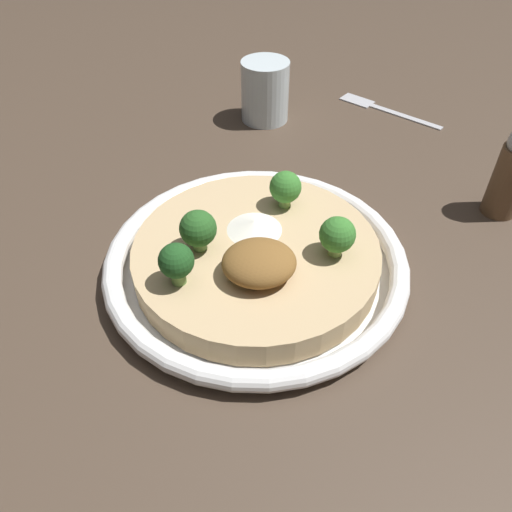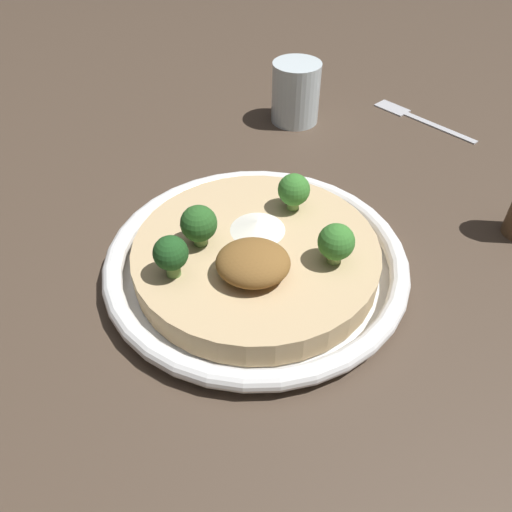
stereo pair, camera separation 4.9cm
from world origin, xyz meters
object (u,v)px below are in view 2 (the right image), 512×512
(drinking_glass, at_px, (296,93))
(broccoli_left, at_px, (336,243))
(broccoli_front_left, at_px, (294,190))
(broccoli_back_right, at_px, (171,254))
(broccoli_right, at_px, (199,224))
(fork_utensil, at_px, (414,116))
(risotto_bowl, at_px, (256,259))

(drinking_glass, bearing_deg, broccoli_left, 96.56)
(broccoli_left, height_order, broccoli_front_left, same)
(broccoli_back_right, relative_size, broccoli_right, 0.99)
(broccoli_right, distance_m, fork_utensil, 0.43)
(risotto_bowl, relative_size, fork_utensil, 2.26)
(risotto_bowl, height_order, drinking_glass, drinking_glass)
(risotto_bowl, xyz_separation_m, broccoli_back_right, (0.07, 0.04, 0.04))
(fork_utensil, bearing_deg, broccoli_right, 95.28)
(broccoli_front_left, bearing_deg, drinking_glass, -90.09)
(risotto_bowl, height_order, broccoli_front_left, broccoli_front_left)
(broccoli_back_right, relative_size, broccoli_front_left, 1.04)
(broccoli_front_left, xyz_separation_m, drinking_glass, (-0.00, -0.26, -0.01))
(broccoli_front_left, bearing_deg, broccoli_right, 34.55)
(broccoli_front_left, bearing_deg, risotto_bowl, 60.74)
(broccoli_right, bearing_deg, drinking_glass, -105.63)
(drinking_glass, relative_size, fork_utensil, 0.64)
(risotto_bowl, xyz_separation_m, broccoli_front_left, (-0.03, -0.06, 0.04))
(risotto_bowl, bearing_deg, broccoli_left, 167.27)
(broccoli_right, bearing_deg, broccoli_front_left, -145.45)
(risotto_bowl, height_order, broccoli_left, broccoli_left)
(broccoli_left, relative_size, broccoli_front_left, 1.02)
(risotto_bowl, distance_m, broccoli_left, 0.09)
(drinking_glass, bearing_deg, fork_utensil, -173.75)
(broccoli_left, xyz_separation_m, fork_utensil, (-0.14, -0.35, -0.05))
(broccoli_left, bearing_deg, fork_utensil, -111.36)
(risotto_bowl, bearing_deg, fork_utensil, -122.13)
(broccoli_right, height_order, drinking_glass, drinking_glass)
(broccoli_back_right, height_order, broccoli_front_left, broccoli_back_right)
(drinking_glass, height_order, fork_utensil, drinking_glass)
(broccoli_back_right, relative_size, broccoli_left, 1.02)
(risotto_bowl, height_order, fork_utensil, risotto_bowl)
(broccoli_right, relative_size, fork_utensil, 0.32)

